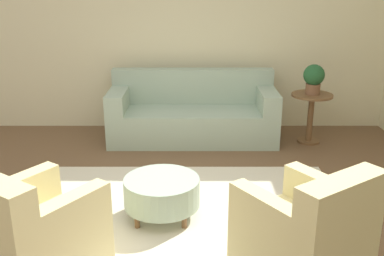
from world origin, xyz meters
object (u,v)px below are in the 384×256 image
armchair_left (35,236)px  potted_plant_on_side_table (316,78)px  couch (194,115)px  armchair_right (308,237)px  side_table (313,110)px  ottoman_table (163,192)px

armchair_left → potted_plant_on_side_table: (2.78, 2.98, 0.54)m
couch → armchair_left: (-1.18, -3.12, 0.02)m
armchair_left → armchair_right: bearing=0.0°
armchair_right → side_table: (0.78, 2.98, 0.10)m
couch → armchair_left: bearing=-110.7°
armchair_left → couch: bearing=69.3°
ottoman_table → potted_plant_on_side_table: 2.87m
armchair_right → potted_plant_on_side_table: potted_plant_on_side_table is taller
potted_plant_on_side_table → ottoman_table: bearing=-132.8°
ottoman_table → side_table: bearing=47.2°
armchair_right → ottoman_table: size_ratio=1.53×
couch → ottoman_table: bearing=-97.6°
ottoman_table → potted_plant_on_side_table: (1.90, 2.05, 0.65)m
potted_plant_on_side_table → couch: bearing=174.8°
couch → armchair_left: 3.34m
armchair_left → ottoman_table: (0.89, 0.93, -0.10)m
armchair_right → ottoman_table: (-1.12, 0.93, -0.10)m
armchair_left → ottoman_table: size_ratio=1.53×
couch → potted_plant_on_side_table: size_ratio=5.69×
side_table → couch: bearing=174.8°
ottoman_table → couch: bearing=82.4°
side_table → potted_plant_on_side_table: 0.44m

